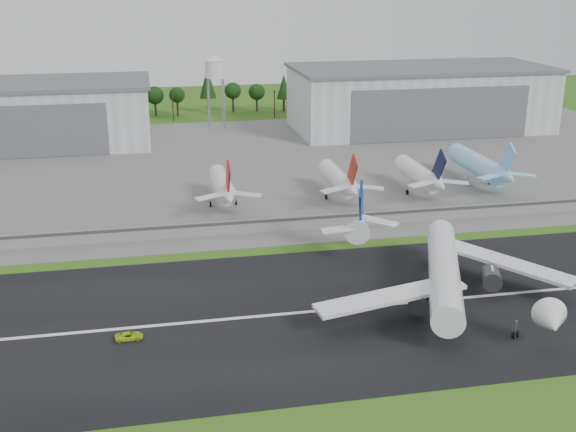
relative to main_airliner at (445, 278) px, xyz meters
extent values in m
plane|color=#305614|center=(-20.50, -9.59, -4.89)|extent=(600.00, 600.00, 0.00)
cube|color=black|center=(-20.50, 0.41, -4.84)|extent=(320.00, 60.00, 0.10)
cube|color=white|center=(-20.50, 0.41, -4.78)|extent=(220.00, 1.00, 0.02)
cube|color=slate|center=(-20.50, 110.41, -4.84)|extent=(320.00, 150.00, 0.10)
cube|color=gray|center=(-20.50, 45.41, -3.14)|extent=(240.00, 0.50, 3.50)
cube|color=#38383A|center=(-20.50, 45.11, -1.89)|extent=(240.00, 0.12, 0.70)
cube|color=silver|center=(-100.50, 155.41, 6.11)|extent=(95.00, 42.00, 22.00)
cube|color=#595B60|center=(-100.50, 155.41, 17.71)|extent=(97.00, 44.00, 1.20)
cube|color=#595B60|center=(-100.50, 134.26, 4.35)|extent=(66.50, 0.30, 18.04)
cube|color=silver|center=(54.50, 155.41, 7.11)|extent=(100.00, 45.00, 24.00)
cube|color=#595B60|center=(54.50, 155.41, 19.71)|extent=(102.00, 47.00, 1.20)
cube|color=#595B60|center=(54.50, 132.76, 5.19)|extent=(70.00, 0.30, 19.68)
cylinder|color=#99999E|center=(-28.50, 172.41, 5.11)|extent=(0.50, 0.50, 20.00)
cylinder|color=#99999E|center=(-22.50, 178.41, 5.11)|extent=(0.50, 0.50, 20.00)
cylinder|color=silver|center=(-25.50, 175.41, 18.61)|extent=(8.00, 8.00, 7.00)
cone|color=silver|center=(-25.50, 175.41, 23.31)|extent=(8.40, 8.40, 2.40)
cylinder|color=white|center=(-0.16, 0.41, 1.31)|extent=(21.30, 43.12, 5.80)
cone|color=white|center=(8.87, -22.90, 1.31)|extent=(7.58, 7.69, 5.80)
cone|color=white|center=(-9.73, 25.12, 2.51)|extent=(8.39, 10.38, 5.51)
cube|color=navy|center=(-9.55, 24.65, 7.81)|extent=(3.91, 9.08, 11.13)
cube|color=white|center=(14.55, 3.96, 0.51)|extent=(22.45, 24.77, 2.65)
cylinder|color=#333338|center=(9.97, 0.57, -1.09)|extent=(5.53, 6.50, 3.80)
cube|color=white|center=(-4.89, 26.46, 2.91)|extent=(9.00, 8.17, 0.98)
cube|color=white|center=(-13.42, -6.88, 0.51)|extent=(28.44, 8.79, 2.65)
cylinder|color=#333338|center=(-7.75, -6.29, -1.09)|extent=(5.53, 6.50, 3.80)
cube|color=white|center=(-14.21, 22.85, 2.91)|extent=(9.17, 3.69, 0.98)
cube|color=#99999E|center=(1.29, -3.32, -3.19)|extent=(20.16, 31.59, 3.20)
cylinder|color=black|center=(-5.44, 1.58, -4.04)|extent=(0.91, 1.54, 1.50)
imported|color=#B1D719|center=(-59.63, -3.95, -4.13)|extent=(4.95, 2.54, 1.34)
cylinder|color=white|center=(-34.99, 70.41, 0.67)|extent=(5.12, 24.00, 5.12)
cone|color=white|center=(-34.99, 54.91, 1.67)|extent=(4.87, 7.00, 4.87)
cube|color=#9C0C12|center=(-34.99, 55.41, 6.47)|extent=(0.45, 8.59, 10.02)
cylinder|color=#99999E|center=(-38.49, 68.41, -3.39)|extent=(0.32, 0.32, 3.00)
cylinder|color=#99999E|center=(-31.49, 68.41, -3.39)|extent=(0.32, 0.32, 3.00)
cylinder|color=black|center=(-38.49, 68.41, -4.09)|extent=(0.40, 1.40, 1.40)
cylinder|color=white|center=(-2.55, 70.41, 0.66)|extent=(5.11, 24.00, 5.11)
cone|color=white|center=(-2.55, 54.91, 1.66)|extent=(4.86, 7.00, 4.86)
cube|color=#9C190C|center=(-2.55, 55.41, 6.46)|extent=(0.45, 8.59, 10.02)
cylinder|color=#99999E|center=(-6.05, 68.41, -3.39)|extent=(0.32, 0.32, 3.00)
cylinder|color=#99999E|center=(0.95, 68.41, -3.39)|extent=(0.32, 0.32, 3.00)
cylinder|color=black|center=(-6.05, 68.41, -4.09)|extent=(0.40, 1.40, 1.40)
cylinder|color=white|center=(21.37, 70.41, 0.76)|extent=(5.31, 24.00, 5.31)
cone|color=white|center=(21.37, 54.91, 1.76)|extent=(5.04, 7.00, 5.04)
cube|color=black|center=(21.37, 55.41, 6.56)|extent=(0.45, 8.59, 10.02)
cylinder|color=#99999E|center=(17.87, 68.41, -3.39)|extent=(0.32, 0.32, 3.00)
cylinder|color=#99999E|center=(24.87, 68.41, -3.39)|extent=(0.32, 0.32, 3.00)
cylinder|color=black|center=(17.87, 68.41, -4.09)|extent=(0.40, 1.40, 1.40)
cylinder|color=#91D8FA|center=(42.22, 75.41, 1.15)|extent=(6.09, 30.00, 6.09)
cone|color=#91D8FA|center=(42.22, 56.91, 2.15)|extent=(5.79, 7.00, 5.79)
cube|color=#78C4F7|center=(42.22, 57.41, 6.95)|extent=(0.45, 8.59, 10.02)
cylinder|color=#99999E|center=(38.72, 73.41, -3.39)|extent=(0.32, 0.32, 3.00)
cylinder|color=#99999E|center=(45.72, 73.41, -3.39)|extent=(0.32, 0.32, 3.00)
cylinder|color=black|center=(38.72, 73.41, -4.09)|extent=(0.40, 1.40, 1.40)
camera|label=1|loc=(-54.64, -118.71, 55.53)|focal=45.00mm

